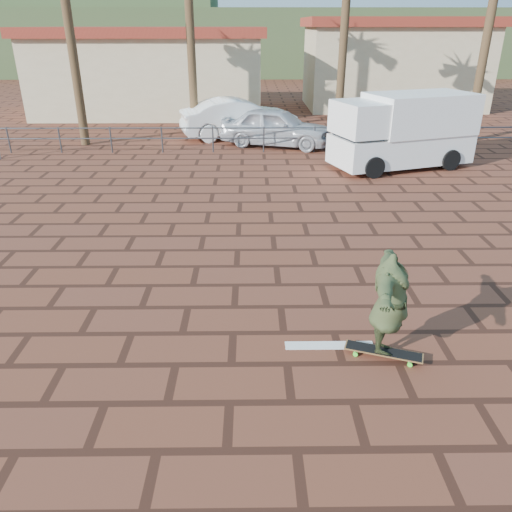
{
  "coord_description": "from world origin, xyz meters",
  "views": [
    {
      "loc": [
        -0.54,
        -7.73,
        4.6
      ],
      "look_at": [
        -0.44,
        0.45,
        0.8
      ],
      "focal_mm": 35.0,
      "sensor_mm": 36.0,
      "label": 1
    }
  ],
  "objects_px": {
    "longboard": "(383,352)",
    "campervan": "(403,129)",
    "skateboarder": "(390,305)",
    "car_white": "(239,118)",
    "car_silver": "(276,127)"
  },
  "relations": [
    {
      "from": "skateboarder",
      "to": "campervan",
      "type": "distance_m",
      "value": 11.68
    },
    {
      "from": "campervan",
      "to": "car_silver",
      "type": "distance_m",
      "value": 5.48
    },
    {
      "from": "campervan",
      "to": "longboard",
      "type": "bearing_deg",
      "value": -125.14
    },
    {
      "from": "campervan",
      "to": "car_silver",
      "type": "xyz_separation_m",
      "value": [
        -4.23,
        3.45,
        -0.54
      ]
    },
    {
      "from": "campervan",
      "to": "skateboarder",
      "type": "bearing_deg",
      "value": -125.14
    },
    {
      "from": "longboard",
      "to": "campervan",
      "type": "distance_m",
      "value": 11.74
    },
    {
      "from": "longboard",
      "to": "skateboarder",
      "type": "height_order",
      "value": "skateboarder"
    },
    {
      "from": "longboard",
      "to": "campervan",
      "type": "relative_size",
      "value": 0.23
    },
    {
      "from": "car_white",
      "to": "campervan",
      "type": "bearing_deg",
      "value": -147.27
    },
    {
      "from": "skateboarder",
      "to": "car_white",
      "type": "distance_m",
      "value": 16.57
    },
    {
      "from": "campervan",
      "to": "car_silver",
      "type": "relative_size",
      "value": 1.14
    },
    {
      "from": "longboard",
      "to": "car_white",
      "type": "height_order",
      "value": "car_white"
    },
    {
      "from": "skateboarder",
      "to": "car_silver",
      "type": "height_order",
      "value": "skateboarder"
    },
    {
      "from": "skateboarder",
      "to": "campervan",
      "type": "bearing_deg",
      "value": -0.61
    },
    {
      "from": "campervan",
      "to": "car_white",
      "type": "height_order",
      "value": "campervan"
    }
  ]
}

